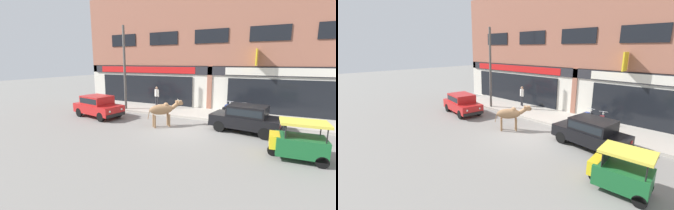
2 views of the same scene
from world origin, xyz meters
TOP-DOWN VIEW (x-y plane):
  - ground_plane at (0.00, 0.00)m, footprint 90.00×90.00m
  - sidewalk at (0.00, 3.78)m, footprint 19.00×3.15m
  - shop_building at (0.00, 5.61)m, footprint 23.00×1.40m
  - cow at (-1.20, -0.09)m, footprint 1.66×1.69m
  - car_0 at (3.25, 0.89)m, footprint 3.76×2.08m
  - car_1 at (-6.24, 0.07)m, footprint 3.80×2.21m
  - auto_rickshaw at (5.48, -1.84)m, footprint 2.02×1.24m
  - motorcycle_0 at (1.68, 3.67)m, footprint 0.58×1.80m
  - motorcycle_1 at (2.73, 3.54)m, footprint 0.66×1.78m
  - pedestrian at (-4.05, 4.40)m, footprint 0.47×0.32m
  - utility_pole at (-5.72, 2.50)m, footprint 0.18×0.18m

SIDE VIEW (x-z plane):
  - ground_plane at x=0.00m, z-range 0.00..0.00m
  - sidewalk at x=0.00m, z-range 0.00..0.16m
  - motorcycle_0 at x=1.68m, z-range 0.11..0.99m
  - motorcycle_1 at x=2.73m, z-range 0.11..0.99m
  - auto_rickshaw at x=5.48m, z-range -0.10..1.42m
  - car_0 at x=3.25m, z-range 0.08..1.54m
  - car_1 at x=-6.24m, z-range 0.08..1.54m
  - cow at x=-1.20m, z-range 0.20..1.81m
  - pedestrian at x=-4.05m, z-range 0.35..1.95m
  - utility_pole at x=-5.72m, z-range 0.16..6.30m
  - shop_building at x=0.00m, z-range -0.21..9.03m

